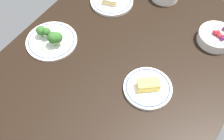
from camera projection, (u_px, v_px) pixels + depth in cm
name	position (u px, v px, depth cm)	size (l,w,h in cm)	color
dining_table	(112.00, 75.00, 118.25)	(135.74, 94.58, 4.00)	black
plate_sandwich	(112.00, 0.00, 139.60)	(21.42, 21.42, 4.61)	white
bowl_berries	(216.00, 37.00, 124.15)	(16.11, 16.11, 6.66)	white
plate_cheese	(148.00, 87.00, 111.04)	(19.56, 19.56, 5.25)	white
plate_broccoli	(51.00, 39.00, 124.07)	(22.98, 22.98, 8.24)	white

